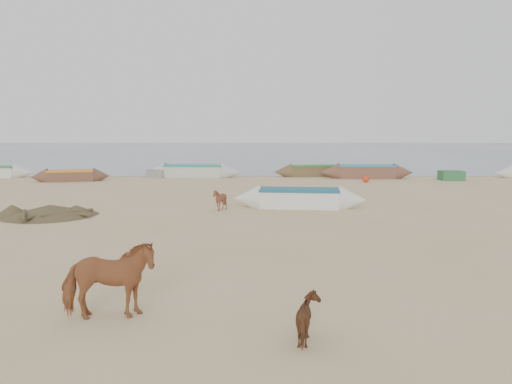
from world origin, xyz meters
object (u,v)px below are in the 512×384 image
(cow_adult, at_px, (108,280))
(calf_right, at_px, (311,319))
(calf_front, at_px, (220,200))
(near_canoe, at_px, (299,198))

(cow_adult, bearing_deg, calf_right, -113.90)
(cow_adult, height_order, calf_front, cow_adult)
(cow_adult, relative_size, calf_right, 2.25)
(cow_adult, bearing_deg, near_canoe, -27.15)
(near_canoe, bearing_deg, calf_right, -87.85)
(cow_adult, relative_size, calf_front, 1.80)
(calf_front, xyz_separation_m, near_canoe, (3.41, 0.81, -0.04))
(calf_right, height_order, near_canoe, near_canoe)
(calf_right, bearing_deg, near_canoe, -21.08)
(calf_front, bearing_deg, calf_right, -13.28)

